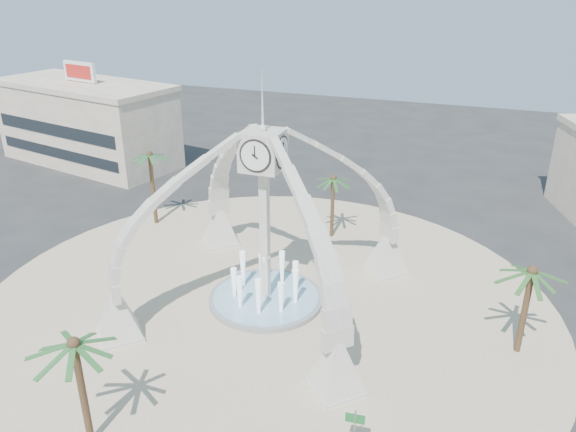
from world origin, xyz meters
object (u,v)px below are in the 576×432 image
(palm_north, at_px, (333,179))
(street_sign, at_px, (355,424))
(clock_tower, at_px, (265,217))
(palm_east, at_px, (532,272))
(fountain, at_px, (266,298))
(palm_south, at_px, (74,345))
(palm_west, at_px, (150,155))

(palm_north, distance_m, street_sign, 24.57)
(clock_tower, relative_size, street_sign, 6.50)
(palm_east, bearing_deg, street_sign, -123.07)
(fountain, bearing_deg, street_sign, -50.92)
(fountain, bearing_deg, palm_east, 0.35)
(palm_east, height_order, street_sign, palm_east)
(fountain, xyz_separation_m, street_sign, (9.14, -11.26, 1.68))
(palm_south, xyz_separation_m, street_sign, (12.33, 3.63, -3.81))
(clock_tower, bearing_deg, fountain, 90.00)
(palm_east, height_order, palm_west, palm_west)
(clock_tower, distance_m, street_sign, 15.19)
(palm_east, height_order, palm_north, palm_east)
(palm_east, distance_m, palm_north, 19.18)
(fountain, bearing_deg, palm_south, -102.07)
(palm_north, xyz_separation_m, palm_south, (-4.52, -26.69, 0.46))
(clock_tower, xyz_separation_m, palm_west, (-14.59, 8.86, 0.02))
(palm_south, bearing_deg, fountain, 77.93)
(palm_south, relative_size, street_sign, 2.39)
(fountain, xyz_separation_m, palm_south, (-3.18, -14.89, 5.49))
(palm_east, relative_size, palm_north, 1.05)
(palm_north, relative_size, palm_south, 0.92)
(clock_tower, bearing_deg, palm_north, 83.54)
(palm_west, relative_size, palm_north, 1.21)
(fountain, height_order, palm_west, palm_west)
(street_sign, bearing_deg, fountain, 123.69)
(palm_east, distance_m, street_sign, 14.01)
(clock_tower, bearing_deg, street_sign, -50.92)
(fountain, distance_m, palm_south, 16.19)
(clock_tower, distance_m, palm_north, 11.93)
(palm_west, bearing_deg, street_sign, -40.28)
(palm_north, distance_m, palm_south, 27.07)
(palm_west, bearing_deg, palm_north, 10.46)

